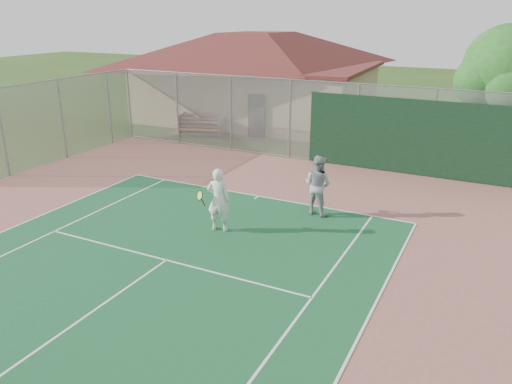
% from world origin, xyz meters
% --- Properties ---
extents(back_fence, '(20.08, 0.11, 3.53)m').
position_xyz_m(back_fence, '(2.11, 16.98, 1.67)').
color(back_fence, gray).
rests_on(back_fence, ground).
extents(side_fence_left, '(0.08, 9.00, 3.50)m').
position_xyz_m(side_fence_left, '(-10.00, 12.50, 1.75)').
color(side_fence_left, gray).
rests_on(side_fence_left, ground).
extents(clubhouse, '(14.48, 10.00, 6.08)m').
position_xyz_m(clubhouse, '(-6.24, 24.19, 3.09)').
color(clubhouse, tan).
rests_on(clubhouse, ground).
extents(bleachers, '(3.15, 2.36, 1.00)m').
position_xyz_m(bleachers, '(-7.08, 19.22, 0.53)').
color(bleachers, '#AE4628').
rests_on(bleachers, ground).
extents(tree, '(4.25, 4.03, 5.93)m').
position_xyz_m(tree, '(7.31, 20.90, 3.90)').
color(tree, '#3A2915').
rests_on(tree, ground).
extents(player_white_front, '(1.05, 0.78, 1.94)m').
position_xyz_m(player_white_front, '(0.25, 8.72, 0.97)').
color(player_white_front, white).
rests_on(player_white_front, ground).
extents(player_grey_back, '(1.08, 0.91, 1.95)m').
position_xyz_m(player_grey_back, '(2.41, 11.30, 0.98)').
color(player_grey_back, '#97999C').
rests_on(player_grey_back, ground).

